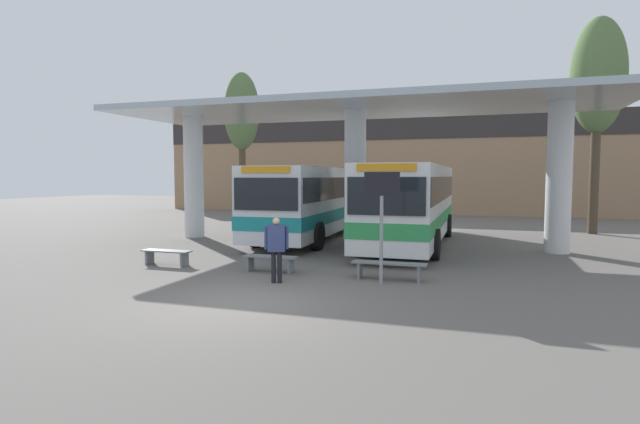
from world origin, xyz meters
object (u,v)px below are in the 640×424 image
Objects in this scene: transit_bus_center_bay at (411,201)px; info_sign_platform at (382,204)px; poplar_tree_behind_left at (242,114)px; poplar_tree_behind_right at (598,78)px; waiting_bench_near_pillar at (270,260)px; transit_bus_left_bay at (312,199)px; waiting_bench_far_platform at (389,267)px; pedestrian_waiting at (276,243)px; waiting_bench_mid_platform at (167,254)px.

transit_bus_center_bay is 3.95× the size of info_sign_platform.
transit_bus_center_bay is at bearing -33.58° from poplar_tree_behind_left.
poplar_tree_behind_left is 19.04m from poplar_tree_behind_right.
waiting_bench_near_pillar is (-3.02, -6.99, -1.42)m from transit_bus_center_bay.
transit_bus_left_bay reaches higher than info_sign_platform.
waiting_bench_near_pillar is 3.43m from waiting_bench_far_platform.
poplar_tree_behind_right is at bearing 61.86° from waiting_bench_far_platform.
info_sign_platform reaches higher than pedestrian_waiting.
transit_bus_center_bay is 9.65m from waiting_bench_mid_platform.
waiting_bench_far_platform is (3.43, 0.00, 0.01)m from waiting_bench_near_pillar.
pedestrian_waiting is at bearing -163.72° from info_sign_platform.
waiting_bench_near_pillar is at bearing -180.00° from waiting_bench_far_platform.
poplar_tree_behind_left reaches higher than transit_bus_center_bay.
poplar_tree_behind_left is (-11.31, 7.51, 4.75)m from transit_bus_center_bay.
transit_bus_center_bay is 7.11× the size of waiting_bench_near_pillar.
poplar_tree_behind_right is at bearing 62.49° from info_sign_platform.
waiting_bench_mid_platform is at bearing 175.29° from info_sign_platform.
info_sign_platform is at bearing 91.92° from transit_bus_center_bay.
transit_bus_left_bay is 1.05× the size of poplar_tree_behind_right.
waiting_bench_far_platform is at bearing 79.77° from info_sign_platform.
pedestrian_waiting is at bearing -60.20° from poplar_tree_behind_left.
poplar_tree_behind_left is (-8.29, 14.50, 6.17)m from waiting_bench_near_pillar.
waiting_bench_far_platform is (0.41, -6.99, -1.41)m from transit_bus_center_bay.
pedestrian_waiting reaches higher than waiting_bench_far_platform.
waiting_bench_near_pillar is at bearing -60.24° from poplar_tree_behind_left.
waiting_bench_mid_platform is 0.55× the size of info_sign_platform.
waiting_bench_mid_platform is at bearing 143.37° from pedestrian_waiting.
transit_bus_center_bay is 5.67× the size of waiting_bench_far_platform.
info_sign_platform is (4.75, -8.21, 0.29)m from transit_bus_left_bay.
pedestrian_waiting is (2.19, -8.95, -0.72)m from transit_bus_left_bay.
transit_bus_left_bay is at bearing -153.83° from poplar_tree_behind_right.
waiting_bench_near_pillar is 18.67m from poplar_tree_behind_right.
waiting_bench_far_platform is 1.18× the size of pedestrian_waiting.
waiting_bench_mid_platform is 0.79× the size of waiting_bench_far_platform.
transit_bus_center_bay is at bearing -139.30° from poplar_tree_behind_right.
transit_bus_center_bay reaches higher than waiting_bench_near_pillar.
waiting_bench_near_pillar is 1.67m from pedestrian_waiting.
info_sign_platform is (-0.10, -0.56, 1.68)m from waiting_bench_far_platform.
info_sign_platform reaches higher than waiting_bench_far_platform.
poplar_tree_behind_left is (-11.72, 14.50, 6.15)m from waiting_bench_far_platform.
transit_bus_center_bay is at bearing 55.35° from pedestrian_waiting.
poplar_tree_behind_right reaches higher than info_sign_platform.
transit_bus_center_bay is 11.56m from poplar_tree_behind_right.
pedestrian_waiting is (4.24, -1.31, 0.69)m from waiting_bench_mid_platform.
info_sign_platform is (3.33, -0.56, 1.70)m from waiting_bench_near_pillar.
transit_bus_center_bay is at bearing 92.37° from info_sign_platform.
info_sign_platform is 0.32× the size of poplar_tree_behind_left.
transit_bus_left_bay is 1.19× the size of poplar_tree_behind_left.
pedestrian_waiting is at bearing -123.69° from poplar_tree_behind_right.
transit_bus_center_bay is at bearing 93.39° from waiting_bench_far_platform.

